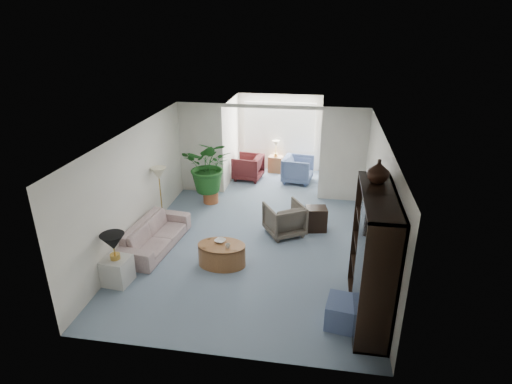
% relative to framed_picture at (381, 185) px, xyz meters
% --- Properties ---
extents(floor, '(6.00, 6.00, 0.00)m').
position_rel_framed_picture_xyz_m(floor, '(-2.46, 0.10, -1.70)').
color(floor, gray).
rests_on(floor, ground).
extents(sunroom_floor, '(2.60, 2.60, 0.00)m').
position_rel_framed_picture_xyz_m(sunroom_floor, '(-2.46, 4.20, -1.70)').
color(sunroom_floor, gray).
rests_on(sunroom_floor, ground).
extents(back_pier_left, '(1.20, 0.12, 2.50)m').
position_rel_framed_picture_xyz_m(back_pier_left, '(-4.36, 3.10, -0.45)').
color(back_pier_left, white).
rests_on(back_pier_left, ground).
extents(back_pier_right, '(1.20, 0.12, 2.50)m').
position_rel_framed_picture_xyz_m(back_pier_right, '(-0.56, 3.10, -0.45)').
color(back_pier_right, white).
rests_on(back_pier_right, ground).
extents(back_header, '(2.60, 0.12, 0.10)m').
position_rel_framed_picture_xyz_m(back_header, '(-2.46, 3.10, 0.75)').
color(back_header, white).
rests_on(back_header, back_pier_left).
extents(window_pane, '(2.20, 0.02, 1.50)m').
position_rel_framed_picture_xyz_m(window_pane, '(-2.46, 5.28, -0.30)').
color(window_pane, white).
extents(window_blinds, '(2.20, 0.02, 1.50)m').
position_rel_framed_picture_xyz_m(window_blinds, '(-2.46, 5.25, -0.30)').
color(window_blinds, white).
extents(framed_picture, '(0.04, 0.50, 0.40)m').
position_rel_framed_picture_xyz_m(framed_picture, '(0.00, 0.00, 0.00)').
color(framed_picture, '#ACA38A').
extents(sofa, '(0.98, 2.07, 0.58)m').
position_rel_framed_picture_xyz_m(sofa, '(-4.51, -0.07, -1.41)').
color(sofa, beige).
rests_on(sofa, ground).
extents(end_table, '(0.51, 0.51, 0.51)m').
position_rel_framed_picture_xyz_m(end_table, '(-4.71, -1.42, -1.44)').
color(end_table, beige).
rests_on(end_table, ground).
extents(table_lamp, '(0.44, 0.44, 0.30)m').
position_rel_framed_picture_xyz_m(table_lamp, '(-4.71, -1.42, -0.84)').
color(table_lamp, black).
rests_on(table_lamp, end_table).
extents(floor_lamp, '(0.36, 0.36, 0.28)m').
position_rel_framed_picture_xyz_m(floor_lamp, '(-4.79, 1.07, -0.45)').
color(floor_lamp, beige).
rests_on(floor_lamp, ground).
extents(coffee_table, '(1.18, 1.18, 0.45)m').
position_rel_framed_picture_xyz_m(coffee_table, '(-2.95, -0.51, -1.47)').
color(coffee_table, '#935F35').
rests_on(coffee_table, ground).
extents(coffee_bowl, '(0.26, 0.26, 0.05)m').
position_rel_framed_picture_xyz_m(coffee_bowl, '(-3.00, -0.41, -1.22)').
color(coffee_bowl, white).
rests_on(coffee_bowl, coffee_table).
extents(coffee_cup, '(0.12, 0.12, 0.09)m').
position_rel_framed_picture_xyz_m(coffee_cup, '(-2.80, -0.61, -1.21)').
color(coffee_cup, beige).
rests_on(coffee_cup, coffee_table).
extents(wingback_chair, '(1.09, 1.09, 0.73)m').
position_rel_framed_picture_xyz_m(wingback_chair, '(-1.85, 0.97, -1.33)').
color(wingback_chair, '#5A5447').
rests_on(wingback_chair, ground).
extents(side_table_dark, '(0.53, 0.45, 0.56)m').
position_rel_framed_picture_xyz_m(side_table_dark, '(-1.15, 1.27, -1.42)').
color(side_table_dark, black).
rests_on(side_table_dark, ground).
extents(entertainment_cabinet, '(0.52, 1.95, 2.16)m').
position_rel_framed_picture_xyz_m(entertainment_cabinet, '(-0.23, -1.57, -0.62)').
color(entertainment_cabinet, black).
rests_on(entertainment_cabinet, ground).
extents(cabinet_urn, '(0.35, 0.35, 0.37)m').
position_rel_framed_picture_xyz_m(cabinet_urn, '(-0.23, -1.07, 0.65)').
color(cabinet_urn, black).
rests_on(cabinet_urn, entertainment_cabinet).
extents(ottoman, '(0.63, 0.63, 0.44)m').
position_rel_framed_picture_xyz_m(ottoman, '(-0.61, -1.91, -1.48)').
color(ottoman, slate).
rests_on(ottoman, ground).
extents(plant_pot, '(0.40, 0.40, 0.32)m').
position_rel_framed_picture_xyz_m(plant_pot, '(-3.95, 2.39, -1.54)').
color(plant_pot, '#A1542E').
rests_on(plant_pot, ground).
extents(house_plant, '(1.28, 1.11, 1.42)m').
position_rel_framed_picture_xyz_m(house_plant, '(-3.95, 2.39, -0.67)').
color(house_plant, '#1F571E').
rests_on(house_plant, plant_pot).
extents(sunroom_chair_blue, '(0.96, 0.94, 0.77)m').
position_rel_framed_picture_xyz_m(sunroom_chair_blue, '(-1.78, 4.25, -1.31)').
color(sunroom_chair_blue, slate).
rests_on(sunroom_chair_blue, ground).
extents(sunroom_chair_maroon, '(0.93, 0.91, 0.75)m').
position_rel_framed_picture_xyz_m(sunroom_chair_maroon, '(-3.28, 4.25, -1.32)').
color(sunroom_chair_maroon, '#571F1E').
rests_on(sunroom_chair_maroon, ground).
extents(sunroom_table, '(0.46, 0.38, 0.51)m').
position_rel_framed_picture_xyz_m(sunroom_table, '(-2.53, 5.00, -1.44)').
color(sunroom_table, '#935F35').
rests_on(sunroom_table, ground).
extents(shelf_clutter, '(0.30, 1.10, 1.06)m').
position_rel_framed_picture_xyz_m(shelf_clutter, '(-0.28, -1.70, -0.61)').
color(shelf_clutter, '#413F3C').
rests_on(shelf_clutter, entertainment_cabinet).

